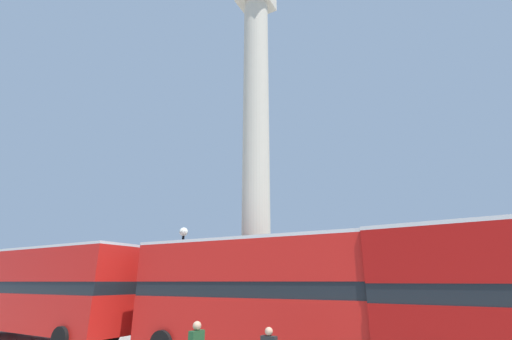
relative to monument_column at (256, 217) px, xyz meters
The scene contains 6 objects.
ground_plane 6.13m from the monument_column, ahead, with size 200.00×200.00×0.00m, color gray.
monument_column is the anchor object (origin of this frame).
bus_a 6.26m from the monument_column, 56.25° to the right, with size 10.94×3.09×4.35m.
bus_c 11.25m from the monument_column, 149.76° to the right, with size 10.76×2.88×4.39m.
equestrian_statue 11.43m from the monument_column, 153.86° to the left, with size 4.17×3.87×5.85m.
street_lamp 4.86m from the monument_column, 155.86° to the right, with size 0.47×0.47×5.58m.
Camera 1 is at (8.92, -16.33, 2.74)m, focal length 24.00 mm.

